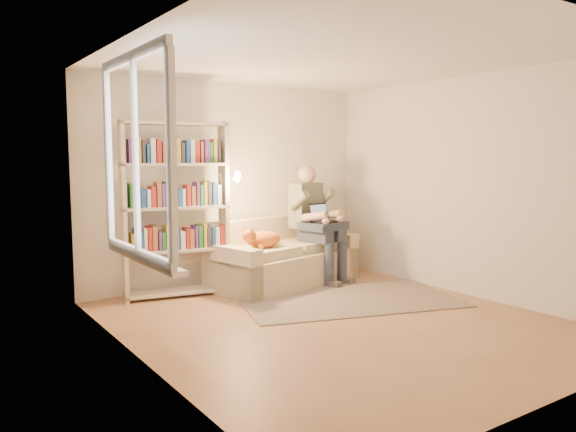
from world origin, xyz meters
TOP-DOWN VIEW (x-y plane):
  - floor at (0.00, 0.00)m, footprint 4.50×4.50m
  - ceiling at (0.00, 0.00)m, footprint 4.00×4.50m
  - wall_left at (-2.00, 0.00)m, footprint 0.02×4.50m
  - wall_right at (2.00, 0.00)m, footprint 0.02×4.50m
  - wall_back at (0.00, 2.25)m, footprint 4.00×0.02m
  - wall_front at (0.00, -2.25)m, footprint 4.00×0.02m
  - window at (-1.95, 0.20)m, footprint 0.12×1.52m
  - sofa at (0.48, 1.74)m, footprint 2.14×1.29m
  - person at (0.96, 1.68)m, footprint 0.56×0.77m
  - cat at (0.03, 1.52)m, footprint 0.68×0.34m
  - blanket at (1.03, 1.53)m, footprint 0.62×0.55m
  - laptop at (1.03, 1.54)m, footprint 0.40×0.35m
  - bookshelf at (-0.91, 1.90)m, footprint 1.36×0.61m
  - rug at (0.66, 0.63)m, footprint 2.78×2.12m

SIDE VIEW (x-z plane):
  - floor at x=0.00m, z-range 0.00..0.00m
  - rug at x=0.66m, z-range 0.00..0.01m
  - sofa at x=0.48m, z-range -0.12..0.73m
  - cat at x=0.03m, z-range 0.52..0.78m
  - blanket at x=1.03m, z-range 0.70..0.80m
  - person at x=0.96m, z-range 0.08..1.62m
  - laptop at x=1.03m, z-range 0.71..1.01m
  - bookshelf at x=-0.91m, z-range 0.11..2.17m
  - wall_left at x=-2.00m, z-range 0.00..2.60m
  - wall_right at x=2.00m, z-range 0.00..2.60m
  - wall_back at x=0.00m, z-range 0.00..2.60m
  - wall_front at x=0.00m, z-range 0.00..2.60m
  - window at x=-1.95m, z-range 0.53..2.22m
  - ceiling at x=0.00m, z-range 2.59..2.61m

